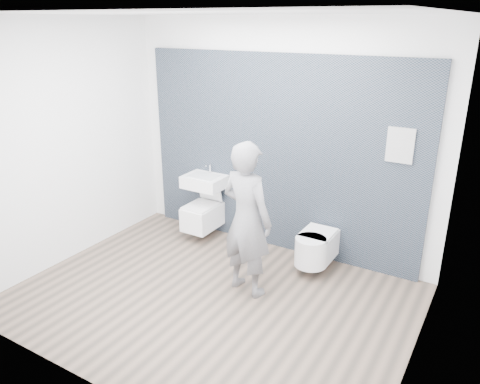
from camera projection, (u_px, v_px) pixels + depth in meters
The scene contains 8 objects.
ground at pixel (211, 298), 4.91m from camera, with size 4.00×4.00×0.00m, color brown.
room_shell at pixel (207, 136), 4.30m from camera, with size 4.00×4.00×4.00m.
tile_wall at pixel (274, 244), 6.09m from camera, with size 3.60×0.06×2.40m, color black.
washbasin at pixel (204, 181), 6.08m from camera, with size 0.53×0.39×0.40m.
toilet_square at pixel (203, 215), 6.19m from camera, with size 0.37×0.53×0.71m.
toilet_rounded at pixel (315, 247), 5.38m from camera, with size 0.37×0.63×0.34m.
info_placard at pixel (384, 275), 5.36m from camera, with size 0.28×0.03×0.37m, color silver.
visitor at pixel (247, 219), 4.78m from camera, with size 0.60×0.40×1.65m, color slate.
Camera 1 is at (2.43, -3.46, 2.75)m, focal length 35.00 mm.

